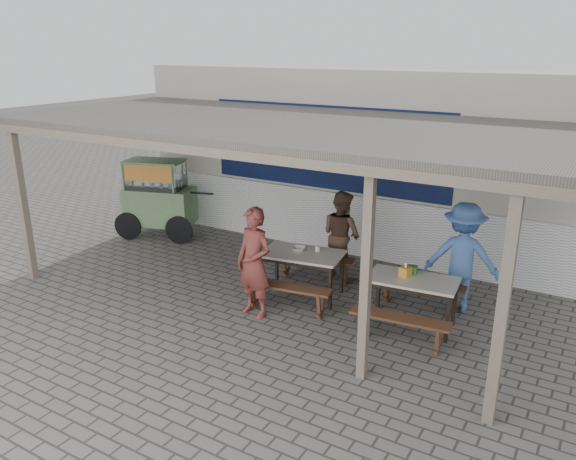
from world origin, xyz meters
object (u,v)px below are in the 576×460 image
(table_left, at_px, (302,257))
(bench_left_wall, at_px, (315,262))
(bench_right_street, at_px, (399,324))
(bench_right_wall, at_px, (421,288))
(table_right, at_px, (412,284))
(condiment_jar, at_px, (317,249))
(condiment_bowl, at_px, (299,249))
(patron_street_side, at_px, (254,263))
(donation_box, at_px, (411,270))
(tissue_box, at_px, (405,272))
(patron_right_table, at_px, (462,257))
(patron_wall_side, at_px, (341,235))
(bench_left_street, at_px, (287,292))
(vendor_cart, at_px, (158,195))

(table_left, height_order, bench_left_wall, table_left)
(bench_left_wall, relative_size, bench_right_street, 1.02)
(bench_left_wall, bearing_deg, table_left, -90.00)
(bench_right_street, distance_m, bench_right_wall, 1.32)
(table_right, distance_m, bench_right_street, 0.74)
(bench_right_wall, height_order, condiment_jar, condiment_jar)
(condiment_jar, xyz_separation_m, condiment_bowl, (-0.28, -0.13, -0.01))
(table_left, relative_size, patron_street_side, 0.82)
(bench_right_wall, height_order, condiment_bowl, condiment_bowl)
(patron_street_side, distance_m, donation_box, 2.31)
(bench_right_wall, bearing_deg, condiment_jar, -173.20)
(patron_street_side, relative_size, donation_box, 9.36)
(bench_right_wall, relative_size, tissue_box, 9.79)
(table_left, relative_size, patron_right_table, 0.81)
(bench_left_wall, bearing_deg, patron_wall_side, 40.68)
(bench_left_street, bearing_deg, condiment_bowl, 96.81)
(patron_wall_side, bearing_deg, table_right, 167.71)
(table_right, bearing_deg, patron_right_table, 58.15)
(vendor_cart, height_order, condiment_jar, vendor_cart)
(bench_right_wall, bearing_deg, bench_left_street, -150.20)
(table_left, distance_m, patron_wall_side, 1.06)
(bench_left_wall, bearing_deg, vendor_cart, 164.48)
(bench_left_street, relative_size, tissue_box, 9.99)
(condiment_bowl, bearing_deg, patron_right_table, 17.26)
(table_right, relative_size, tissue_box, 9.37)
(bench_left_street, relative_size, condiment_jar, 16.81)
(bench_left_wall, relative_size, table_right, 1.07)
(table_right, height_order, bench_right_wall, table_right)
(bench_right_street, xyz_separation_m, donation_box, (-0.16, 0.82, 0.48))
(table_left, distance_m, bench_left_wall, 0.75)
(bench_right_wall, xyz_separation_m, patron_right_table, (0.52, 0.26, 0.53))
(patron_right_table, bearing_deg, patron_wall_side, -16.76)
(patron_street_side, bearing_deg, bench_right_street, 14.79)
(vendor_cart, relative_size, patron_wall_side, 1.24)
(bench_left_street, relative_size, bench_left_wall, 1.00)
(bench_left_street, height_order, condiment_bowl, condiment_bowl)
(condiment_jar, bearing_deg, table_right, -9.85)
(patron_wall_side, bearing_deg, condiment_bowl, 94.44)
(patron_wall_side, bearing_deg, patron_street_side, 98.43)
(bench_right_wall, bearing_deg, tissue_box, -100.97)
(table_left, distance_m, condiment_jar, 0.29)
(bench_right_street, distance_m, vendor_cart, 6.35)
(bench_right_street, distance_m, condiment_bowl, 2.25)
(patron_wall_side, distance_m, patron_right_table, 2.14)
(bench_left_street, relative_size, donation_box, 7.77)
(donation_box, distance_m, condiment_jar, 1.62)
(bench_left_wall, xyz_separation_m, condiment_bowl, (0.01, -0.60, 0.44))
(bench_right_street, bearing_deg, table_left, 152.89)
(bench_left_street, xyz_separation_m, donation_box, (1.68, 0.72, 0.48))
(tissue_box, xyz_separation_m, donation_box, (0.03, 0.14, -0.01))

